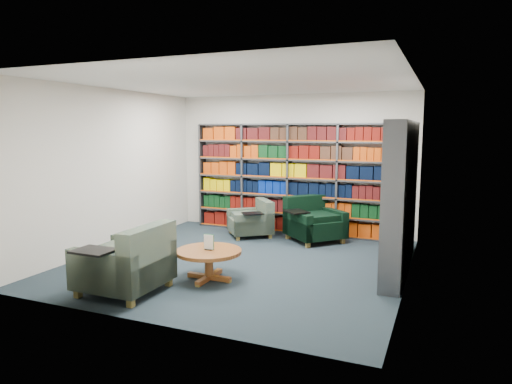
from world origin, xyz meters
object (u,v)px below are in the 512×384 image
at_px(chair_teal_left, 254,221).
at_px(chair_green_right, 312,223).
at_px(chair_teal_front, 130,265).
at_px(coffee_table, 209,256).

bearing_deg(chair_teal_left, chair_green_right, 4.66).
relative_size(chair_green_right, chair_teal_front, 1.12).
relative_size(chair_teal_left, coffee_table, 1.21).
xyz_separation_m(chair_teal_left, coffee_table, (0.48, -2.73, 0.06)).
bearing_deg(chair_green_right, chair_teal_left, -175.34).
distance_m(chair_teal_left, chair_teal_front, 3.57).
relative_size(chair_teal_left, chair_green_right, 0.86).
bearing_deg(coffee_table, chair_teal_left, 99.97).
bearing_deg(chair_teal_left, chair_teal_front, -93.43).
xyz_separation_m(chair_teal_left, chair_green_right, (1.17, 0.10, 0.05)).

